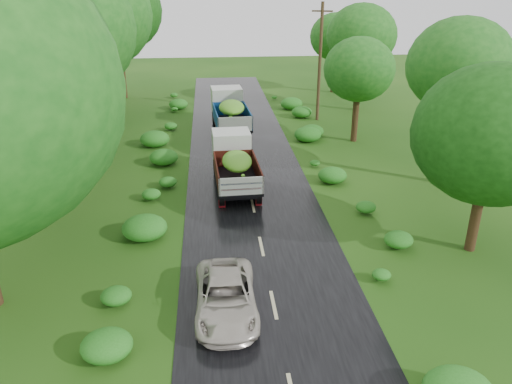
{
  "coord_description": "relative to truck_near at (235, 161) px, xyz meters",
  "views": [
    {
      "loc": [
        -1.92,
        -9.88,
        10.32
      ],
      "look_at": [
        -0.06,
        9.77,
        1.7
      ],
      "focal_mm": 35.0,
      "sensor_mm": 36.0,
      "label": 1
    }
  ],
  "objects": [
    {
      "name": "road",
      "position": [
        0.73,
        -9.58,
        -1.39
      ],
      "size": [
        6.5,
        80.0,
        0.02
      ],
      "primitive_type": "cube",
      "color": "black",
      "rests_on": "ground"
    },
    {
      "name": "road_lines",
      "position": [
        0.73,
        -8.58,
        -1.38
      ],
      "size": [
        0.12,
        69.6,
        0.0
      ],
      "color": "#BFB78C",
      "rests_on": "road"
    },
    {
      "name": "truck_near",
      "position": [
        0.0,
        0.0,
        0.0
      ],
      "size": [
        2.33,
        5.98,
        2.48
      ],
      "rotation": [
        0.0,
        0.0,
        0.04
      ],
      "color": "black",
      "rests_on": "ground"
    },
    {
      "name": "truck_far",
      "position": [
        0.21,
        10.36,
        0.12
      ],
      "size": [
        2.66,
        6.54,
        2.69
      ],
      "rotation": [
        0.0,
        0.0,
        0.06
      ],
      "color": "black",
      "rests_on": "ground"
    },
    {
      "name": "car",
      "position": [
        -0.89,
        -10.81,
        -0.78
      ],
      "size": [
        2.0,
        4.31,
        1.2
      ],
      "primitive_type": "imported",
      "rotation": [
        0.0,
        0.0,
        -0.0
      ],
      "color": "#BDB3A8",
      "rests_on": "road"
    },
    {
      "name": "utility_pole",
      "position": [
        7.06,
        12.58,
        3.02
      ],
      "size": [
        1.47,
        0.52,
        8.59
      ],
      "rotation": [
        0.0,
        0.0,
        -0.28
      ],
      "color": "#382616",
      "rests_on": "ground"
    },
    {
      "name": "trees_left",
      "position": [
        -9.35,
        5.63,
        5.7
      ],
      "size": [
        5.55,
        35.51,
        9.47
      ],
      "color": "black",
      "rests_on": "ground"
    },
    {
      "name": "trees_right",
      "position": [
        10.08,
        6.51,
        3.92
      ],
      "size": [
        5.85,
        33.11,
        7.69
      ],
      "color": "black",
      "rests_on": "ground"
    },
    {
      "name": "shrubs",
      "position": [
        0.73,
        -0.58,
        -1.05
      ],
      "size": [
        11.9,
        44.0,
        0.7
      ],
      "color": "#216B19",
      "rests_on": "ground"
    }
  ]
}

